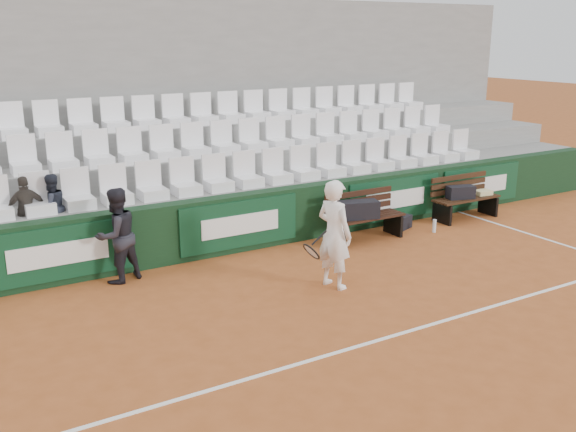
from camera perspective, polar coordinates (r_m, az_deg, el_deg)
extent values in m
plane|color=#A55225|center=(8.28, 9.20, -10.53)|extent=(80.00, 80.00, 0.00)
cube|color=white|center=(8.27, 9.20, -10.51)|extent=(18.00, 0.06, 0.01)
cube|color=black|center=(11.23, -3.76, -0.47)|extent=(18.00, 0.30, 1.00)
cube|color=#0C381E|center=(10.10, -19.73, -3.17)|extent=(2.20, 0.04, 0.82)
cube|color=#0C381E|center=(10.99, -4.29, -0.73)|extent=(2.20, 0.04, 0.82)
cube|color=#0C381E|center=(12.81, 9.46, 1.48)|extent=(2.20, 0.04, 0.82)
cube|color=#0C381E|center=(14.44, 16.80, 2.64)|extent=(2.20, 0.04, 0.82)
cube|color=gray|center=(11.77, -5.14, 0.26)|extent=(18.00, 0.95, 1.00)
cube|color=gray|center=(12.55, -7.05, 2.25)|extent=(18.00, 0.95, 1.45)
cube|color=gray|center=(13.36, -8.73, 4.01)|extent=(18.00, 0.95, 1.90)
cube|color=gray|center=(13.75, -9.95, 9.56)|extent=(18.00, 0.30, 4.40)
cube|color=white|center=(11.43, -4.86, 4.00)|extent=(11.90, 0.44, 0.63)
cube|color=white|center=(12.20, -6.88, 6.84)|extent=(11.90, 0.44, 0.63)
cube|color=white|center=(13.00, -8.67, 9.34)|extent=(11.90, 0.44, 0.63)
cube|color=black|center=(11.86, 6.92, -1.06)|extent=(1.50, 0.56, 0.45)
cube|color=#331C0F|center=(13.62, 15.51, 0.69)|extent=(1.50, 0.56, 0.45)
cube|color=black|center=(11.61, 6.24, 0.56)|extent=(0.80, 0.51, 0.32)
cube|color=black|center=(13.41, 15.09, 2.05)|extent=(0.60, 0.40, 0.26)
cube|color=#D1C787|center=(13.87, 16.93, 2.01)|extent=(0.36, 0.28, 0.09)
cube|color=black|center=(12.67, 10.05, -0.54)|extent=(0.49, 0.39, 0.26)
cylinder|color=silver|center=(11.36, 3.29, -2.23)|extent=(0.07, 0.07, 0.26)
cylinder|color=silver|center=(12.56, 12.88, -0.87)|extent=(0.07, 0.07, 0.25)
imported|color=white|center=(9.44, 4.14, -1.63)|extent=(0.53, 0.68, 1.64)
torus|color=black|center=(9.30, 2.09, -3.18)|extent=(0.19, 0.30, 0.26)
cylinder|color=black|center=(9.30, 2.78, -1.95)|extent=(0.26, 0.03, 0.20)
imported|color=black|center=(9.99, -14.97, -1.69)|extent=(0.86, 0.76, 1.46)
imported|color=#312D27|center=(10.44, -22.46, 2.89)|extent=(0.63, 0.30, 1.05)
imported|color=#1E222E|center=(10.50, -20.48, 3.13)|extent=(0.60, 0.53, 1.04)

